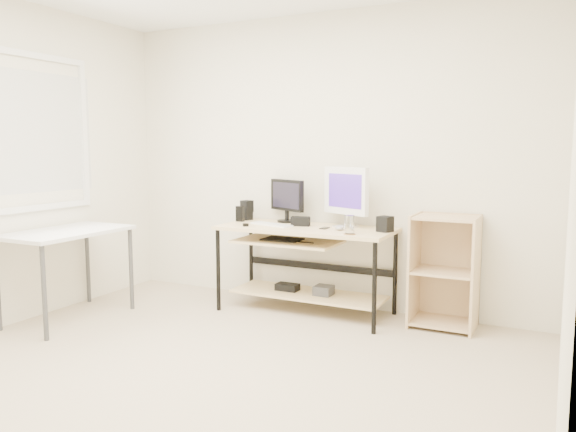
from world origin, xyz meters
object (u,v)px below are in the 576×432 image
at_px(side_table, 67,240).
at_px(desk, 303,251).
at_px(audio_controller, 240,214).
at_px(white_imac, 346,193).
at_px(shelf_unit, 445,270).
at_px(black_monitor, 287,198).

bearing_deg(side_table, desk, 32.65).
bearing_deg(audio_controller, white_imac, 2.32).
distance_m(desk, audio_controller, 0.73).
relative_size(side_table, shelf_unit, 1.11).
relative_size(shelf_unit, black_monitor, 2.24).
xyz_separation_m(white_imac, audio_controller, (-1.00, -0.09, -0.22)).
bearing_deg(desk, shelf_unit, 7.77).
bearing_deg(side_table, white_imac, 31.24).
xyz_separation_m(shelf_unit, black_monitor, (-1.44, 0.05, 0.52)).
distance_m(shelf_unit, white_imac, 1.03).
bearing_deg(black_monitor, audio_controller, -135.14).
distance_m(white_imac, audio_controller, 1.03).
bearing_deg(desk, white_imac, 23.52).
relative_size(side_table, black_monitor, 2.49).
bearing_deg(desk, black_monitor, 141.61).
height_order(desk, white_imac, white_imac).
bearing_deg(side_table, shelf_unit, 23.33).
xyz_separation_m(black_monitor, audio_controller, (-0.41, -0.15, -0.15)).
relative_size(desk, audio_controller, 10.55).
bearing_deg(black_monitor, shelf_unit, 22.98).
bearing_deg(audio_controller, side_table, -134.16).
relative_size(shelf_unit, audio_controller, 6.33).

